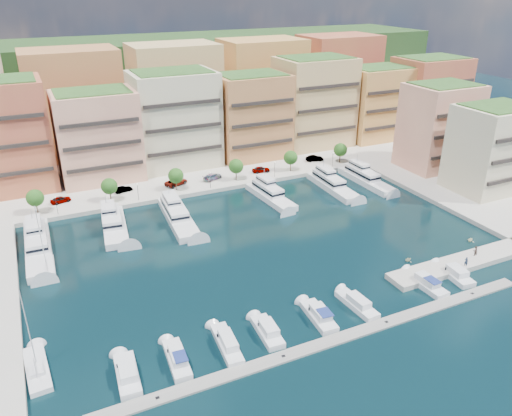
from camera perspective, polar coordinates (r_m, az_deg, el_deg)
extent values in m
plane|color=black|center=(99.62, 1.10, -4.39)|extent=(400.00, 400.00, 0.00)
cube|color=#9E998E|center=(153.10, -9.27, 5.90)|extent=(220.00, 64.00, 2.00)
cube|color=#1F3817|center=(197.94, -13.33, 9.84)|extent=(240.00, 40.00, 58.00)
cube|color=gray|center=(76.95, 9.26, -14.65)|extent=(72.00, 2.20, 0.35)
cube|color=#9E998E|center=(101.03, 22.48, -6.02)|extent=(32.00, 5.00, 2.00)
cube|color=#B1693B|center=(134.54, -26.74, 7.21)|extent=(20.00, 16.00, 26.00)
cube|color=black|center=(126.58, -26.70, 6.25)|extent=(18.40, 0.50, 0.90)
cube|color=#EAA983|center=(133.98, -17.63, 7.74)|extent=(20.00, 15.00, 22.00)
cube|color=black|center=(126.59, -17.08, 6.86)|extent=(18.40, 0.50, 0.90)
cube|color=#2B4F1F|center=(131.35, -18.27, 12.49)|extent=(17.60, 13.20, 0.80)
cube|color=beige|center=(139.52, -9.24, 9.86)|extent=(22.00, 16.00, 25.00)
cube|color=black|center=(131.87, -8.19, 9.07)|extent=(20.24, 0.50, 0.90)
cube|color=#2B4F1F|center=(136.87, -9.61, 15.08)|extent=(19.36, 14.08, 0.80)
cube|color=#BB7B46|center=(145.35, -0.53, 10.36)|extent=(20.00, 15.00, 23.00)
cube|color=black|center=(138.57, 0.83, 9.64)|extent=(18.40, 0.50, 0.90)
cube|color=#2B4F1F|center=(142.88, -0.54, 14.99)|extent=(17.60, 13.20, 0.80)
cube|color=tan|center=(156.87, 6.63, 11.83)|extent=(22.00, 16.00, 26.00)
cube|color=black|center=(150.11, 8.30, 11.16)|extent=(20.24, 0.50, 0.90)
cube|color=#2B4F1F|center=(154.50, 6.88, 16.68)|extent=(19.36, 14.08, 0.80)
cube|color=#D68C4E|center=(168.15, 13.51, 11.49)|extent=(20.00, 15.00, 22.00)
cube|color=black|center=(162.33, 15.20, 10.85)|extent=(18.40, 0.50, 0.90)
cube|color=#2B4F1F|center=(166.07, 13.91, 15.31)|extent=(17.60, 13.20, 0.80)
cube|color=#B1693B|center=(179.47, 19.10, 11.96)|extent=(22.00, 16.00, 24.00)
cube|color=black|center=(173.78, 20.96, 11.31)|extent=(20.24, 0.50, 0.90)
cube|color=#2B4F1F|center=(177.45, 19.66, 15.85)|extent=(19.36, 14.08, 0.80)
cube|color=#EAA983|center=(145.22, 20.15, 8.65)|extent=(18.00, 14.00, 22.00)
cube|color=black|center=(140.43, 22.20, 7.82)|extent=(16.56, 0.50, 0.90)
cube|color=#2B4F1F|center=(142.80, 20.83, 13.03)|extent=(15.84, 12.32, 0.80)
cube|color=beige|center=(134.01, 25.39, 6.05)|extent=(18.00, 14.00, 20.00)
cube|color=#2B4F1F|center=(131.50, 26.21, 10.33)|extent=(15.84, 12.32, 0.80)
cube|color=#BB7B46|center=(156.00, -19.97, 11.23)|extent=(26.00, 18.00, 30.00)
cube|color=tan|center=(161.45, -9.18, 12.77)|extent=(26.00, 18.00, 30.00)
cube|color=#D68C4E|center=(172.04, 0.70, 13.80)|extent=(26.00, 18.00, 30.00)
cube|color=#B1693B|center=(186.89, 9.27, 14.36)|extent=(26.00, 18.00, 30.00)
cylinder|color=#473323|center=(120.54, -23.76, 0.08)|extent=(0.24, 0.24, 3.00)
sphere|color=#144816|center=(119.70, -23.94, 1.06)|extent=(3.80, 3.80, 3.80)
cylinder|color=#473323|center=(121.44, -16.31, 1.42)|extent=(0.24, 0.24, 3.00)
sphere|color=#144816|center=(120.61, -16.43, 2.40)|extent=(3.80, 3.80, 3.80)
cylinder|color=#473323|center=(124.41, -9.08, 2.70)|extent=(0.24, 0.24, 3.00)
sphere|color=#144816|center=(123.60, -9.15, 3.66)|extent=(3.80, 3.80, 3.80)
cylinder|color=#473323|center=(129.31, -2.28, 3.85)|extent=(0.24, 0.24, 3.00)
sphere|color=#144816|center=(128.53, -2.30, 4.79)|extent=(3.80, 3.80, 3.80)
cylinder|color=#473323|center=(135.93, 3.95, 4.87)|extent=(0.24, 0.24, 3.00)
sphere|color=#144816|center=(135.19, 3.98, 5.76)|extent=(3.80, 3.80, 3.80)
cylinder|color=#473323|center=(144.03, 9.56, 5.73)|extent=(0.24, 0.24, 3.00)
sphere|color=#144816|center=(143.33, 9.63, 6.58)|extent=(3.80, 3.80, 3.80)
cylinder|color=black|center=(118.25, -21.82, 0.23)|extent=(0.10, 0.10, 4.00)
sphere|color=#FFF2CC|center=(117.48, -21.98, 1.14)|extent=(0.30, 0.30, 0.30)
cylinder|color=black|center=(120.04, -13.34, 1.75)|extent=(0.10, 0.10, 4.00)
sphere|color=#FFF2CC|center=(119.28, -13.43, 2.66)|extent=(0.30, 0.30, 0.30)
cylinder|color=black|center=(124.43, -5.26, 3.16)|extent=(0.10, 0.10, 4.00)
sphere|color=#FFF2CC|center=(123.70, -5.30, 4.04)|extent=(0.30, 0.30, 0.30)
cylinder|color=black|center=(131.17, 2.14, 4.40)|extent=(0.10, 0.10, 4.00)
sphere|color=#FFF2CC|center=(130.48, 2.16, 5.24)|extent=(0.30, 0.30, 0.30)
cylinder|color=black|center=(139.91, 8.74, 5.43)|extent=(0.10, 0.10, 4.00)
sphere|color=#FFF2CC|center=(139.26, 8.80, 6.23)|extent=(0.30, 0.30, 0.30)
cube|color=silver|center=(106.37, -23.58, -4.43)|extent=(5.16, 24.22, 2.30)
cube|color=silver|center=(107.64, -23.84, -2.90)|extent=(4.11, 13.35, 1.80)
cube|color=black|center=(107.64, -23.84, -2.90)|extent=(4.17, 13.41, 0.55)
cube|color=silver|center=(108.72, -24.04, -1.72)|extent=(2.96, 7.29, 1.40)
cylinder|color=#B2B2B7|center=(109.41, -24.22, -0.66)|extent=(0.14, 0.14, 1.80)
cube|color=silver|center=(109.77, -15.82, -2.29)|extent=(6.82, 18.65, 2.30)
cube|color=silver|center=(110.53, -16.12, -0.96)|extent=(5.00, 10.41, 1.80)
cube|color=black|center=(110.53, -16.12, -0.96)|extent=(5.06, 10.48, 0.55)
cube|color=silver|center=(111.20, -16.35, 0.08)|extent=(3.43, 5.76, 1.40)
cylinder|color=#B2B2B7|center=(111.57, -16.55, 1.04)|extent=(0.14, 0.14, 1.80)
cube|color=black|center=(109.97, -15.80, -2.50)|extent=(6.87, 18.71, 0.35)
cube|color=silver|center=(110.78, -8.84, -1.35)|extent=(6.10, 21.69, 2.30)
cube|color=silver|center=(111.79, -9.23, 0.04)|extent=(4.62, 12.01, 1.80)
cube|color=black|center=(111.79, -9.23, 0.04)|extent=(4.69, 12.07, 0.55)
cube|color=silver|center=(112.67, -9.54, 1.10)|extent=(3.24, 6.60, 1.40)
cylinder|color=#B2B2B7|center=(113.20, -9.78, 2.08)|extent=(0.14, 0.14, 1.80)
cube|color=silver|center=(120.16, 1.67, 1.09)|extent=(5.51, 18.00, 2.30)
cube|color=silver|center=(120.82, 1.31, 2.28)|extent=(4.15, 9.99, 1.80)
cube|color=black|center=(120.82, 1.31, 2.28)|extent=(4.21, 10.05, 0.55)
cube|color=silver|center=(121.40, 1.02, 3.21)|extent=(2.90, 5.50, 1.40)
cylinder|color=#B2B2B7|center=(121.72, 0.80, 4.08)|extent=(0.14, 0.14, 1.80)
cube|color=black|center=(120.34, 1.67, 0.89)|extent=(5.57, 18.05, 0.35)
cube|color=silver|center=(127.66, 8.76, 2.26)|extent=(4.95, 19.49, 2.30)
cube|color=silver|center=(128.40, 8.34, 3.40)|extent=(3.91, 10.75, 1.80)
cube|color=black|center=(128.40, 8.34, 3.40)|extent=(3.97, 10.82, 0.55)
cube|color=silver|center=(129.04, 8.01, 4.29)|extent=(2.80, 5.89, 1.40)
cylinder|color=#B2B2B7|center=(129.42, 7.78, 5.12)|extent=(0.14, 0.14, 1.80)
cube|color=silver|center=(133.20, 12.48, 2.91)|extent=(4.48, 19.77, 2.30)
cube|color=silver|center=(133.93, 12.05, 4.02)|extent=(3.61, 10.89, 1.80)
cube|color=black|center=(133.93, 12.05, 4.02)|extent=(3.67, 10.95, 0.55)
cube|color=silver|center=(134.57, 11.72, 4.87)|extent=(2.62, 5.95, 1.40)
cylinder|color=#B2B2B7|center=(134.94, 11.48, 5.67)|extent=(0.14, 0.14, 1.80)
cube|color=silver|center=(72.18, -14.47, -18.10)|extent=(3.34, 8.37, 1.40)
cube|color=silver|center=(71.01, -14.52, -17.54)|extent=(2.43, 4.08, 1.10)
cube|color=black|center=(72.41, -14.77, -16.86)|extent=(2.00, 0.24, 0.55)
cube|color=silver|center=(73.09, -9.00, -16.87)|extent=(3.01, 8.36, 1.40)
cube|color=silver|center=(71.94, -8.97, -16.29)|extent=(2.19, 4.06, 1.10)
cube|color=black|center=(73.32, -9.35, -15.66)|extent=(1.78, 0.22, 0.55)
cube|color=navy|center=(70.76, -8.74, -16.45)|extent=(1.89, 2.57, 0.12)
cube|color=silver|center=(74.78, -3.35, -15.42)|extent=(3.10, 9.33, 1.40)
cube|color=silver|center=(73.62, -3.23, -14.85)|extent=(2.20, 4.54, 1.10)
cube|color=black|center=(75.11, -3.78, -14.19)|extent=(1.71, 0.24, 0.55)
cube|color=silver|center=(76.84, 1.31, -14.10)|extent=(3.17, 7.86, 1.40)
cube|color=silver|center=(75.76, 1.46, -13.50)|extent=(2.31, 3.83, 1.10)
cube|color=black|center=(77.00, 0.93, -13.01)|extent=(1.89, 0.23, 0.55)
cube|color=silver|center=(80.42, 7.16, -12.30)|extent=(3.40, 8.44, 1.40)
cube|color=silver|center=(79.38, 7.37, -11.71)|extent=(2.45, 4.12, 1.10)
cube|color=black|center=(80.64, 6.73, -11.24)|extent=(1.98, 0.26, 0.55)
cube|color=navy|center=(78.31, 7.82, -11.76)|extent=(2.12, 2.62, 0.12)
cube|color=silver|center=(83.90, 11.42, -10.89)|extent=(2.99, 8.76, 1.40)
cube|color=silver|center=(82.89, 11.68, -10.31)|extent=(2.18, 4.25, 1.10)
cube|color=black|center=(84.14, 10.97, -9.86)|extent=(1.78, 0.21, 0.55)
cube|color=silver|center=(92.07, 18.71, -8.32)|extent=(2.88, 8.87, 1.40)
cube|color=silver|center=(91.14, 19.01, -7.76)|extent=(2.19, 4.28, 1.10)
cube|color=black|center=(92.31, 18.25, -7.39)|extent=(1.93, 0.14, 0.55)
cube|color=navy|center=(90.17, 19.55, -7.77)|extent=(1.93, 2.69, 0.12)
cube|color=silver|center=(96.49, 21.71, -7.21)|extent=(3.64, 8.06, 1.40)
cube|color=silver|center=(95.63, 22.00, -6.65)|extent=(2.60, 3.96, 1.10)
cube|color=black|center=(96.63, 21.32, -6.36)|extent=(2.04, 0.31, 0.55)
cube|color=silver|center=(76.88, -23.70, -16.64)|extent=(3.37, 9.82, 1.20)
cube|color=silver|center=(75.56, -23.78, -16.58)|extent=(1.82, 2.51, 0.60)
cylinder|color=#B2B2B7|center=(73.32, -24.61, -12.47)|extent=(0.14, 0.14, 12.00)
cylinder|color=#B2B2B7|center=(74.75, -23.85, -16.40)|extent=(0.36, 4.35, 0.10)
cube|color=silver|center=(99.26, -22.74, -6.50)|extent=(2.94, 8.44, 1.20)
cube|color=silver|center=(98.09, -22.79, -6.28)|extent=(1.68, 2.14, 0.60)
cylinder|color=#B2B2B7|center=(96.61, -23.39, -3.01)|extent=(0.14, 0.14, 12.00)
cylinder|color=#B2B2B7|center=(97.39, -22.84, -6.04)|extent=(0.21, 3.77, 0.10)
imported|color=beige|center=(98.58, 16.99, -5.63)|extent=(1.84, 1.65, 0.86)
imported|color=#EFEBB7|center=(110.06, 23.29, -3.33)|extent=(2.05, 1.89, 0.89)
imported|color=gray|center=(124.64, -21.43, 0.91)|extent=(4.92, 2.95, 1.57)
imported|color=gray|center=(126.18, -14.92, 2.08)|extent=(4.58, 2.48, 1.43)
imported|color=gray|center=(127.75, -9.11, 2.97)|extent=(6.72, 5.10, 1.70)
imported|color=gray|center=(130.21, -5.00, 3.60)|extent=(5.95, 4.34, 1.60)
imported|color=gray|center=(134.75, 0.57, 4.44)|extent=(4.98, 2.52, 1.63)
imported|color=gray|center=(144.36, 6.71, 5.66)|extent=(5.20, 2.64, 1.64)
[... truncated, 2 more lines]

